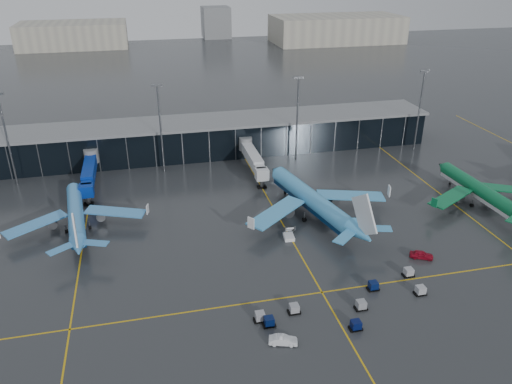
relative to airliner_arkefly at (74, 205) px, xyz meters
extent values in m
plane|color=#282B2D|center=(36.63, -21.16, -5.73)|extent=(600.00, 600.00, 0.00)
cube|color=black|center=(36.63, 40.84, -0.73)|extent=(140.00, 16.00, 10.00)
cube|color=slate|center=(36.63, 40.84, 4.57)|extent=(142.00, 17.00, 0.80)
cylinder|color=#595B60|center=(1.63, 32.34, -0.53)|extent=(4.00, 4.00, 4.00)
cube|color=navy|center=(1.63, 18.84, -1.33)|extent=(3.00, 24.00, 3.00)
cylinder|color=#595B60|center=(1.63, 11.34, -4.43)|extent=(1.00, 1.00, 2.60)
cylinder|color=#595B60|center=(46.63, 32.34, -0.53)|extent=(4.00, 4.00, 4.00)
cube|color=silver|center=(46.63, 18.84, -1.33)|extent=(3.00, 24.00, 3.00)
cylinder|color=#595B60|center=(46.63, 11.34, -4.43)|extent=(1.00, 1.00, 2.60)
cylinder|color=#595B60|center=(-18.37, 28.84, 6.77)|extent=(0.50, 0.50, 25.00)
cylinder|color=#595B60|center=(21.63, 28.84, 6.77)|extent=(0.50, 0.50, 25.00)
cube|color=#595B60|center=(21.63, 28.84, 19.47)|extent=(3.00, 0.40, 0.60)
cylinder|color=#595B60|center=(61.63, 28.84, 6.77)|extent=(0.50, 0.50, 25.00)
cube|color=#595B60|center=(61.63, 28.84, 19.47)|extent=(3.00, 0.40, 0.60)
cylinder|color=#595B60|center=(101.63, 28.84, 6.77)|extent=(0.50, 0.50, 25.00)
cube|color=#595B60|center=(101.63, 28.84, 19.47)|extent=(3.00, 0.40, 0.60)
cube|color=#B2AD99|center=(156.63, 238.84, 3.27)|extent=(90.00, 42.00, 18.00)
cube|color=#B2AD99|center=(-23.37, 258.84, 2.27)|extent=(70.00, 38.00, 16.00)
cube|color=#B2AD99|center=(76.63, 278.84, 5.27)|extent=(20.00, 20.00, 22.00)
cube|color=gold|center=(1.63, -1.16, -5.72)|extent=(0.30, 120.00, 0.02)
cube|color=gold|center=(46.63, -1.16, -5.72)|extent=(0.30, 120.00, 0.02)
cube|color=gold|center=(91.63, -1.16, -5.72)|extent=(0.30, 120.00, 0.02)
cube|color=gold|center=(46.63, -36.16, -5.72)|extent=(220.00, 0.30, 0.02)
cube|color=black|center=(51.72, -42.29, -5.55)|extent=(2.20, 1.50, 0.36)
cube|color=gray|center=(51.72, -42.29, -4.78)|extent=(1.60, 1.50, 1.50)
cube|color=black|center=(56.29, -37.51, -5.55)|extent=(2.20, 1.50, 0.36)
cube|color=#051241|center=(56.29, -37.51, -4.78)|extent=(1.60, 1.50, 1.50)
cube|color=black|center=(64.98, -34.96, -5.55)|extent=(2.20, 1.50, 0.36)
cube|color=#9A9BA2|center=(64.98, -34.96, -4.78)|extent=(1.60, 1.50, 1.50)
cube|color=black|center=(64.23, -40.80, -5.55)|extent=(2.20, 1.50, 0.36)
cube|color=#9D9FA5|center=(64.23, -40.80, -4.78)|extent=(1.60, 1.50, 1.50)
cube|color=black|center=(34.67, -42.87, -5.55)|extent=(2.20, 1.50, 0.36)
cube|color=#04113B|center=(34.67, -42.87, -4.78)|extent=(1.60, 1.50, 1.50)
cube|color=black|center=(39.81, -40.56, -5.55)|extent=(2.20, 1.50, 0.36)
cube|color=gray|center=(39.81, -40.56, -4.78)|extent=(1.60, 1.50, 1.50)
cube|color=black|center=(33.46, -41.26, -5.55)|extent=(2.20, 1.50, 0.36)
cube|color=gray|center=(33.46, -41.26, -4.78)|extent=(1.60, 1.50, 1.50)
cube|color=black|center=(48.67, -47.05, -5.55)|extent=(2.20, 1.50, 0.36)
cube|color=#050E3E|center=(48.67, -47.05, -4.78)|extent=(1.60, 1.50, 1.50)
cube|color=white|center=(46.16, -15.91, -5.33)|extent=(2.51, 3.41, 0.80)
cube|color=white|center=(46.16, -15.91, -3.43)|extent=(1.88, 2.98, 2.29)
imported|color=#A30C22|center=(70.75, -29.81, -4.92)|extent=(5.11, 3.85, 1.62)
imported|color=silver|center=(35.78, -47.65, -4.96)|extent=(4.91, 2.86, 1.53)
camera|label=1|loc=(17.36, -107.41, 51.54)|focal=35.00mm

